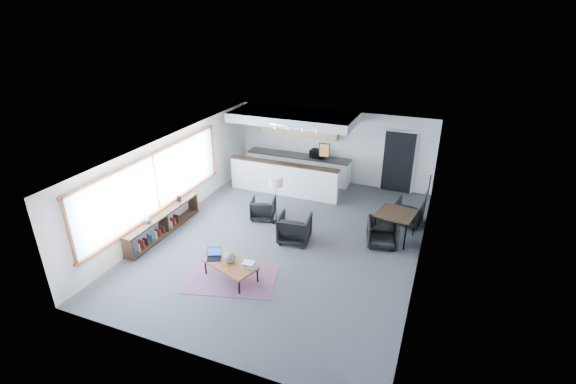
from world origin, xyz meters
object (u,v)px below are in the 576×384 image
at_px(floor_lamp, 276,183).
at_px(dining_chair_far, 409,213).
at_px(coffee_table, 231,265).
at_px(laptop, 214,255).
at_px(ceramic_pot, 230,257).
at_px(armchair_right, 295,227).
at_px(armchair_left, 263,208).
at_px(book_stack, 249,264).
at_px(dining_table, 396,215).
at_px(microwave, 318,153).
at_px(dining_chair_near, 382,234).

distance_m(floor_lamp, dining_chair_far, 4.00).
distance_m(coffee_table, laptop, 0.50).
distance_m(ceramic_pot, armchair_right, 2.27).
bearing_deg(coffee_table, armchair_left, 119.67).
xyz_separation_m(laptop, dining_chair_far, (4.01, 4.25, -0.16)).
distance_m(book_stack, dining_chair_far, 5.26).
bearing_deg(dining_table, armchair_right, -155.80).
xyz_separation_m(book_stack, dining_chair_far, (3.08, 4.25, -0.13)).
distance_m(laptop, floor_lamp, 2.97).
bearing_deg(microwave, dining_table, -36.01).
bearing_deg(laptop, dining_table, 15.81).
xyz_separation_m(coffee_table, armchair_left, (-0.58, 3.03, -0.03)).
relative_size(ceramic_pot, armchair_left, 0.39).
bearing_deg(dining_chair_far, dining_table, 85.26).
xyz_separation_m(laptop, ceramic_pot, (0.44, -0.04, 0.07)).
xyz_separation_m(ceramic_pot, dining_table, (3.31, 3.23, 0.18)).
bearing_deg(floor_lamp, dining_chair_near, -1.78).
height_order(dining_chair_near, dining_chair_far, dining_chair_near).
bearing_deg(laptop, book_stack, -24.69).
xyz_separation_m(ceramic_pot, book_stack, (0.48, 0.04, -0.09)).
bearing_deg(ceramic_pot, microwave, 89.07).
distance_m(book_stack, dining_table, 4.28).
distance_m(armchair_left, dining_table, 3.88).
relative_size(ceramic_pot, microwave, 0.52).
bearing_deg(microwave, floor_lamp, -85.21).
xyz_separation_m(ceramic_pot, dining_chair_far, (3.57, 4.29, -0.22)).
xyz_separation_m(book_stack, armchair_left, (-1.02, 2.95, -0.11)).
bearing_deg(dining_chair_far, armchair_right, 47.17).
bearing_deg(book_stack, microwave, 93.51).
relative_size(laptop, microwave, 0.82).
relative_size(book_stack, dining_table, 0.30).
height_order(ceramic_pot, microwave, microwave).
height_order(laptop, book_stack, laptop).
bearing_deg(coffee_table, dining_chair_far, 69.73).
bearing_deg(laptop, microwave, 60.46).
xyz_separation_m(laptop, dining_table, (3.76, 3.19, 0.24)).
relative_size(coffee_table, dining_chair_near, 2.06).
distance_m(book_stack, dining_chair_near, 3.77).
height_order(armchair_left, armchair_right, armchair_right).
xyz_separation_m(armchair_left, microwave, (0.64, 3.28, 0.76)).
distance_m(armchair_left, floor_lamp, 1.05).
height_order(ceramic_pot, book_stack, ceramic_pot).
distance_m(armchair_right, dining_chair_far, 3.51).
height_order(book_stack, armchair_left, armchair_left).
height_order(ceramic_pot, armchair_right, armchair_right).
bearing_deg(microwave, armchair_left, -93.57).
distance_m(ceramic_pot, dining_table, 4.63).
bearing_deg(floor_lamp, armchair_right, -41.32).
bearing_deg(laptop, dining_chair_near, 13.39).
bearing_deg(dining_chair_far, laptop, 55.41).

